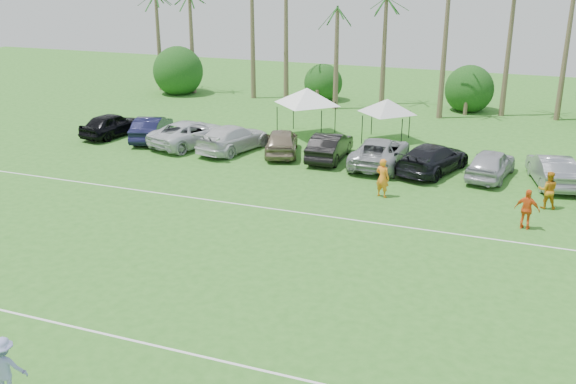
% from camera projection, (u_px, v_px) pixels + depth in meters
% --- Properties ---
extents(ground, '(120.00, 120.00, 0.00)m').
position_uv_depth(ground, '(91.00, 377.00, 17.94)').
color(ground, '#327121').
rests_on(ground, ground).
extents(field_lines, '(80.00, 12.10, 0.01)m').
position_uv_depth(field_lines, '(220.00, 261.00, 24.98)').
color(field_lines, white).
rests_on(field_lines, ground).
extents(palm_tree_0, '(2.40, 2.40, 8.90)m').
position_uv_depth(palm_tree_0, '(146.00, 6.00, 56.30)').
color(palm_tree_0, brown).
rests_on(palm_tree_0, ground).
extents(palm_tree_4, '(2.40, 2.40, 8.90)m').
position_uv_depth(palm_tree_4, '(343.00, 11.00, 50.24)').
color(palm_tree_4, brown).
rests_on(palm_tree_4, ground).
extents(palm_tree_5, '(2.40, 2.40, 9.90)m').
position_uv_depth(palm_tree_5, '(394.00, 1.00, 48.61)').
color(palm_tree_5, brown).
rests_on(palm_tree_5, ground).
extents(bush_tree_0, '(4.00, 4.00, 4.00)m').
position_uv_depth(bush_tree_0, '(185.00, 71.00, 58.07)').
color(bush_tree_0, brown).
rests_on(bush_tree_0, ground).
extents(bush_tree_1, '(4.00, 4.00, 4.00)m').
position_uv_depth(bush_tree_1, '(321.00, 80.00, 53.70)').
color(bush_tree_1, brown).
rests_on(bush_tree_1, ground).
extents(bush_tree_2, '(4.00, 4.00, 4.00)m').
position_uv_depth(bush_tree_2, '(468.00, 89.00, 49.66)').
color(bush_tree_2, brown).
rests_on(bush_tree_2, ground).
extents(sideline_player_a, '(0.82, 0.66, 1.97)m').
position_uv_depth(sideline_player_a, '(383.00, 178.00, 31.62)').
color(sideline_player_a, orange).
rests_on(sideline_player_a, ground).
extents(sideline_player_b, '(0.96, 0.79, 1.82)m').
position_uv_depth(sideline_player_b, '(548.00, 190.00, 30.13)').
color(sideline_player_b, orange).
rests_on(sideline_player_b, ground).
extents(sideline_player_c, '(1.12, 0.63, 1.81)m').
position_uv_depth(sideline_player_c, '(527.00, 209.00, 27.77)').
color(sideline_player_c, '#ED5B1A').
rests_on(sideline_player_c, ground).
extents(canopy_tent_left, '(4.69, 4.69, 3.80)m').
position_uv_depth(canopy_tent_left, '(307.00, 88.00, 42.24)').
color(canopy_tent_left, black).
rests_on(canopy_tent_left, ground).
extents(canopy_tent_right, '(3.98, 3.98, 3.22)m').
position_uv_depth(canopy_tent_right, '(388.00, 99.00, 41.24)').
color(canopy_tent_right, black).
rests_on(canopy_tent_right, ground).
extents(frisbee_player, '(1.30, 1.05, 1.75)m').
position_uv_depth(frisbee_player, '(4.00, 368.00, 16.90)').
color(frisbee_player, '#8F94CC').
rests_on(frisbee_player, ground).
extents(parked_car_0, '(2.63, 4.96, 1.61)m').
position_uv_depth(parked_car_0, '(112.00, 125.00, 42.97)').
color(parked_car_0, black).
rests_on(parked_car_0, ground).
extents(parked_car_1, '(3.01, 5.16, 1.61)m').
position_uv_depth(parked_car_1, '(152.00, 128.00, 41.99)').
color(parked_car_1, black).
rests_on(parked_car_1, ground).
extents(parked_car_2, '(4.25, 6.31, 1.61)m').
position_uv_depth(parked_car_2, '(191.00, 133.00, 40.76)').
color(parked_car_2, silver).
rests_on(parked_car_2, ground).
extents(parked_car_3, '(3.46, 5.90, 1.61)m').
position_uv_depth(parked_car_3, '(234.00, 138.00, 39.58)').
color(parked_car_3, silver).
rests_on(parked_car_3, ground).
extents(parked_car_4, '(3.30, 5.07, 1.61)m').
position_uv_depth(parked_car_4, '(282.00, 141.00, 38.86)').
color(parked_car_4, '#7D6D56').
rests_on(parked_car_4, ground).
extents(parked_car_5, '(1.85, 4.92, 1.61)m').
position_uv_depth(parked_car_5, '(330.00, 146.00, 37.83)').
color(parked_car_5, black).
rests_on(parked_car_5, ground).
extents(parked_car_6, '(2.70, 5.80, 1.61)m').
position_uv_depth(parked_car_6, '(380.00, 152.00, 36.67)').
color(parked_car_6, '#95989B').
rests_on(parked_car_6, ground).
extents(parked_car_7, '(3.84, 5.96, 1.61)m').
position_uv_depth(parked_car_7, '(433.00, 158.00, 35.47)').
color(parked_car_7, black).
rests_on(parked_car_7, ground).
extents(parked_car_8, '(2.63, 4.96, 1.61)m').
position_uv_depth(parked_car_8, '(491.00, 164.00, 34.51)').
color(parked_car_8, '#AAAAB2').
rests_on(parked_car_8, ground).
extents(parked_car_9, '(2.71, 5.13, 1.61)m').
position_uv_depth(parked_car_9, '(552.00, 170.00, 33.49)').
color(parked_car_9, gray).
rests_on(parked_car_9, ground).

